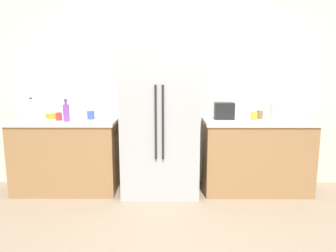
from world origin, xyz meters
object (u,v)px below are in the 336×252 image
object	(u,v)px
bottle_b	(66,112)
cup_d	(91,115)
bottle_a	(32,112)
cup_c	(59,116)
toaster	(224,111)
cup_a	(260,115)
bowl_a	(52,116)
rice_cooker	(280,108)
cup_b	(254,116)
refrigerator	(160,118)

from	to	relation	value
bottle_b	cup_d	bearing A→B (deg)	33.83
bottle_a	cup_c	distance (m)	0.32
toaster	cup_a	size ratio (longest dim) A/B	2.29
bottle_a	cup_c	world-z (taller)	bottle_a
toaster	bowl_a	size ratio (longest dim) A/B	1.59
cup_d	toaster	bearing A→B (deg)	0.11
bottle_b	cup_a	size ratio (longest dim) A/B	2.52
cup_d	bowl_a	distance (m)	0.50
rice_cooker	bowl_a	size ratio (longest dim) A/B	2.03
bottle_a	cup_c	bearing A→B (deg)	5.39
cup_b	cup_d	size ratio (longest dim) A/B	0.91
rice_cooker	toaster	bearing A→B (deg)	178.05
toaster	cup_d	xyz separation A→B (m)	(-1.64, -0.00, -0.05)
bottle_b	bowl_a	xyz separation A→B (m)	(-0.25, 0.23, -0.08)
cup_a	bowl_a	distance (m)	2.58
bottle_b	toaster	bearing A→B (deg)	5.13
toaster	rice_cooker	size ratio (longest dim) A/B	0.78
rice_cooker	cup_c	bearing A→B (deg)	-178.52
rice_cooker	cup_c	world-z (taller)	rice_cooker
bottle_b	cup_a	distance (m)	2.34
cup_a	bowl_a	size ratio (longest dim) A/B	0.69
cup_a	refrigerator	bearing A→B (deg)	-174.45
toaster	bottle_a	bearing A→B (deg)	-177.00
bowl_a	rice_cooker	bearing A→B (deg)	-1.72
cup_b	cup_c	bearing A→B (deg)	-178.77
bottle_b	cup_b	world-z (taller)	bottle_b
bottle_a	cup_b	bearing A→B (deg)	1.72
refrigerator	rice_cooker	xyz separation A→B (m)	(1.45, 0.07, 0.12)
bottle_b	cup_d	xyz separation A→B (m)	(0.25, 0.17, -0.06)
bottle_a	cup_d	bearing A→B (deg)	9.90
bottle_b	cup_a	xyz separation A→B (m)	(2.33, 0.20, -0.06)
toaster	bottle_a	xyz separation A→B (m)	(-2.32, -0.12, 0.01)
bottle_a	cup_b	distance (m)	2.68
rice_cooker	bowl_a	bearing A→B (deg)	178.28
rice_cooker	cup_a	world-z (taller)	rice_cooker
bottle_a	cup_b	xyz separation A→B (m)	(2.67, 0.08, -0.06)
cup_a	cup_d	distance (m)	2.08
toaster	rice_cooker	bearing A→B (deg)	-1.95
refrigerator	bottle_a	distance (m)	1.54
cup_a	cup_d	world-z (taller)	cup_a
bowl_a	toaster	bearing A→B (deg)	-1.64
cup_b	cup_c	size ratio (longest dim) A/B	0.99
bottle_a	cup_a	world-z (taller)	bottle_a
refrigerator	bowl_a	size ratio (longest dim) A/B	12.41
refrigerator	bottle_b	size ratio (longest dim) A/B	7.10
cup_d	refrigerator	bearing A→B (deg)	-6.02
rice_cooker	cup_c	xyz separation A→B (m)	(-2.67, -0.07, -0.10)
toaster	rice_cooker	distance (m)	0.67
bottle_a	bowl_a	distance (m)	0.27
refrigerator	cup_c	distance (m)	1.22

